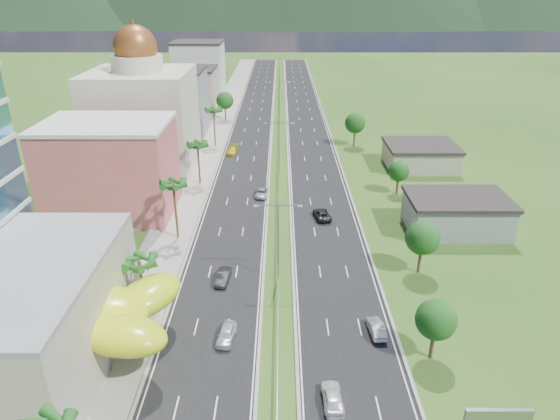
{
  "coord_description": "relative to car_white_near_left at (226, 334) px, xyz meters",
  "views": [
    {
      "loc": [
        0.31,
        -46.21,
        35.67
      ],
      "look_at": [
        0.22,
        16.91,
        7.0
      ],
      "focal_mm": 32.0,
      "sensor_mm": 36.0,
      "label": 1
    }
  ],
  "objects": [
    {
      "name": "leafy_tree_rc",
      "position": [
        27.61,
        42.22,
        3.6
      ],
      "size": [
        3.85,
        3.85,
        6.33
      ],
      "color": "#47301C",
      "rests_on": "ground"
    },
    {
      "name": "car_dark_left",
      "position": [
        -1.59,
        11.74,
        -0.01
      ],
      "size": [
        1.99,
        4.5,
        1.44
      ],
      "primitive_type": "imported",
      "rotation": [
        0.0,
        0.0,
        -0.11
      ],
      "color": "black",
      "rests_on": "road_left"
    },
    {
      "name": "streetlight_median_b",
      "position": [
        5.61,
        12.22,
        5.97
      ],
      "size": [
        6.04,
        0.25,
        11.0
      ],
      "color": "gray",
      "rests_on": "ground"
    },
    {
      "name": "leafy_tree_rd",
      "position": [
        23.61,
        72.22,
        4.81
      ],
      "size": [
        4.9,
        4.9,
        8.05
      ],
      "color": "#47301C",
      "rests_on": "ground"
    },
    {
      "name": "median_guardrail",
      "position": [
        5.61,
        74.21,
        -0.16
      ],
      "size": [
        0.1,
        216.06,
        0.76
      ],
      "color": "gray",
      "rests_on": "ground"
    },
    {
      "name": "shed_far",
      "position": [
        35.61,
        57.22,
        1.43
      ],
      "size": [
        14.0,
        12.0,
        4.4
      ],
      "primitive_type": "cube",
      "color": "#A79B8A",
      "rests_on": "ground"
    },
    {
      "name": "car_yellow_far_left",
      "position": [
        -5.28,
        66.04,
        0.05
      ],
      "size": [
        2.71,
        5.59,
        1.57
      ],
      "primitive_type": "imported",
      "rotation": [
        0.0,
        0.0,
        -0.1
      ],
      "color": "gold",
      "rests_on": "road_left"
    },
    {
      "name": "streetlight_median_d",
      "position": [
        5.61,
        97.22,
        5.97
      ],
      "size": [
        6.04,
        0.25,
        11.0
      ],
      "color": "gray",
      "rests_on": "ground"
    },
    {
      "name": "lime_canopy",
      "position": [
        -14.38,
        -1.78,
        4.22
      ],
      "size": [
        18.0,
        15.0,
        7.4
      ],
      "color": "#C4D715",
      "rests_on": "ground"
    },
    {
      "name": "car_silver_mid_left",
      "position": [
        2.41,
        40.6,
        -0.09
      ],
      "size": [
        2.33,
        4.71,
        1.28
      ],
      "primitive_type": "imported",
      "rotation": [
        0.0,
        0.0,
        -0.04
      ],
      "color": "#9B9CA2",
      "rests_on": "road_left"
    },
    {
      "name": "road_right",
      "position": [
        13.11,
        92.22,
        -0.75
      ],
      "size": [
        11.0,
        260.0,
        0.04
      ],
      "primitive_type": "cube",
      "color": "black",
      "rests_on": "ground"
    },
    {
      "name": "palm_tree_e",
      "position": [
        -9.89,
        72.22,
        7.53
      ],
      "size": [
        3.6,
        3.6,
        9.4
      ],
      "color": "#47301C",
      "rests_on": "ground"
    },
    {
      "name": "car_silver_right",
      "position": [
        16.6,
        1.16,
        -0.04
      ],
      "size": [
        1.8,
        4.3,
        1.38
      ],
      "primitive_type": "imported",
      "rotation": [
        0.0,
        0.0,
        3.22
      ],
      "color": "#B7BAC0",
      "rests_on": "road_right"
    },
    {
      "name": "leafy_tree_ra",
      "position": [
        21.61,
        -2.78,
        4.0
      ],
      "size": [
        4.2,
        4.2,
        6.9
      ],
      "color": "#47301C",
      "rests_on": "ground"
    },
    {
      "name": "leafy_tree_rb",
      "position": [
        24.61,
        14.22,
        4.4
      ],
      "size": [
        4.55,
        4.55,
        7.47
      ],
      "color": "#47301C",
      "rests_on": "ground"
    },
    {
      "name": "road_left",
      "position": [
        -1.89,
        92.22,
        -0.75
      ],
      "size": [
        11.0,
        260.0,
        0.04
      ],
      "primitive_type": "cube",
      "color": "black",
      "rests_on": "ground"
    },
    {
      "name": "midrise_white",
      "position": [
        -21.39,
        127.22,
        8.23
      ],
      "size": [
        16.0,
        15.0,
        18.0
      ],
      "primitive_type": "cube",
      "color": "silver",
      "rests_on": "ground"
    },
    {
      "name": "car_white_near_left",
      "position": [
        0.0,
        0.0,
        0.0
      ],
      "size": [
        2.29,
        4.5,
        1.47
      ],
      "primitive_type": "imported",
      "rotation": [
        0.0,
        0.0,
        -0.13
      ],
      "color": "silver",
      "rests_on": "road_left"
    },
    {
      "name": "midrise_grey",
      "position": [
        -21.39,
        82.22,
        7.23
      ],
      "size": [
        16.0,
        15.0,
        16.0
      ],
      "primitive_type": "cube",
      "color": "gray",
      "rests_on": "ground"
    },
    {
      "name": "palm_tree_c",
      "position": [
        -9.89,
        24.22,
        7.73
      ],
      "size": [
        3.6,
        3.6,
        9.6
      ],
      "color": "#47301C",
      "rests_on": "ground"
    },
    {
      "name": "car_dark_far_right",
      "position": [
        12.79,
        31.21,
        -0.03
      ],
      "size": [
        3.12,
        5.39,
        1.41
      ],
      "primitive_type": "imported",
      "rotation": [
        0.0,
        0.0,
        3.3
      ],
      "color": "black",
      "rests_on": "road_right"
    },
    {
      "name": "streetlight_median_c",
      "position": [
        5.61,
        52.22,
        5.97
      ],
      "size": [
        6.04,
        0.25,
        11.0
      ],
      "color": "gray",
      "rests_on": "ground"
    },
    {
      "name": "shed_near",
      "position": [
        33.61,
        27.22,
        1.73
      ],
      "size": [
        15.0,
        10.0,
        5.0
      ],
      "primitive_type": "cube",
      "color": "gray",
      "rests_on": "ground"
    },
    {
      "name": "ground",
      "position": [
        5.61,
        2.22,
        -0.77
      ],
      "size": [
        500.0,
        500.0,
        0.0
      ],
      "primitive_type": "plane",
      "color": "#2D5119",
      "rests_on": "ground"
    },
    {
      "name": "leafy_tree_lfar",
      "position": [
        -9.89,
        97.22,
        4.81
      ],
      "size": [
        4.9,
        4.9,
        8.05
      ],
      "color": "#47301C",
      "rests_on": "ground"
    },
    {
      "name": "car_white_near_right",
      "position": [
        10.74,
        -9.21,
        0.05
      ],
      "size": [
        2.05,
        4.66,
        1.56
      ],
      "primitive_type": "imported",
      "rotation": [
        0.0,
        0.0,
        3.19
      ],
      "color": "silver",
      "rests_on": "road_right"
    },
    {
      "name": "palm_tree_b",
      "position": [
        -9.89,
        4.22,
        6.29
      ],
      "size": [
        3.6,
        3.6,
        8.1
      ],
      "color": "#47301C",
      "rests_on": "ground"
    },
    {
      "name": "sidewalk_left",
      "position": [
        -11.39,
        92.22,
        -0.71
      ],
      "size": [
        7.0,
        260.0,
        0.12
      ],
      "primitive_type": "cube",
      "color": "gray",
      "rests_on": "ground"
    },
    {
      "name": "pink_shophouse",
      "position": [
        -22.39,
        34.22,
        6.73
      ],
      "size": [
        20.0,
        15.0,
        15.0
      ],
      "primitive_type": "cube",
      "color": "#C35850",
      "rests_on": "ground"
    },
    {
      "name": "streetlight_median_e",
      "position": [
        5.61,
        142.22,
        5.97
      ],
      "size": [
        6.04,
        0.25,
        11.0
      ],
      "color": "gray",
      "rests_on": "ground"
    },
    {
      "name": "midrise_beige",
      "position": [
        -21.39,
        104.22,
        5.73
      ],
      "size": [
        16.0,
        15.0,
        13.0
      ],
      "primitive_type": "cube",
      "color": "#A79B8A",
      "rests_on": "ground"
    },
    {
      "name": "mountain_ridge",
      "position": [
        65.61,
        452.22,
        -0.77
      ],
      "size": [
        860.0,
        140.0,
        90.0
      ],
      "primitive_type": null,
      "color": "black",
      "rests_on": "ground"
    },
    {
      "name": "palm_tree_d",
      "position": [
        -9.89,
        47.22,
        6.77
      ],
      "size": [
        3.6,
        3.6,
        8.6
      ],
      "color": "#47301C",
      "rests_on": "ground"
    },
    {
      "name": "domed_building",
      "position": [
        -22.39,
        57.22,
        10.58
      ],
      "size": [
        20.0,
        20.0,
        28.7
      ],
      "color": "beige",
      "rests_on": "ground"
    }
  ]
}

